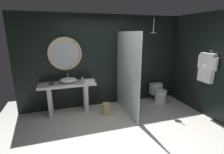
% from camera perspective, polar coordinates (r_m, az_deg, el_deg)
% --- Properties ---
extents(ground_plane, '(5.76, 5.76, 0.00)m').
position_cam_1_polar(ground_plane, '(3.69, 5.82, -19.91)').
color(ground_plane, silver).
extents(back_wall_panel, '(4.80, 0.10, 2.60)m').
position_cam_1_polar(back_wall_panel, '(4.90, -2.63, 5.39)').
color(back_wall_panel, black).
rests_on(back_wall_panel, ground_plane).
extents(side_wall_right, '(0.10, 2.47, 2.60)m').
position_cam_1_polar(side_wall_right, '(5.10, 27.63, 4.10)').
color(side_wall_right, black).
rests_on(side_wall_right, ground_plane).
extents(vanity_counter, '(1.45, 0.51, 0.83)m').
position_cam_1_polar(vanity_counter, '(4.62, -14.73, -5.30)').
color(vanity_counter, silver).
rests_on(vanity_counter, ground_plane).
extents(vessel_sink, '(0.46, 0.37, 0.21)m').
position_cam_1_polar(vessel_sink, '(4.54, -14.63, -1.03)').
color(vessel_sink, white).
rests_on(vessel_sink, vanity_counter).
extents(tumbler_cup, '(0.07, 0.07, 0.11)m').
position_cam_1_polar(tumbler_cup, '(4.58, -10.01, -0.81)').
color(tumbler_cup, silver).
rests_on(tumbler_cup, vanity_counter).
extents(tissue_box, '(0.13, 0.10, 0.07)m').
position_cam_1_polar(tissue_box, '(4.51, -19.89, -1.99)').
color(tissue_box, '#3D3323').
rests_on(tissue_box, vanity_counter).
extents(round_wall_mirror, '(0.88, 0.06, 0.88)m').
position_cam_1_polar(round_wall_mirror, '(4.62, -15.73, 7.63)').
color(round_wall_mirror, '#D6B77F').
extents(shower_glass_panel, '(0.02, 1.48, 2.13)m').
position_cam_1_polar(shower_glass_panel, '(4.34, 5.19, 0.99)').
color(shower_glass_panel, silver).
rests_on(shower_glass_panel, ground_plane).
extents(rain_shower_head, '(0.16, 0.16, 0.41)m').
position_cam_1_polar(rain_shower_head, '(4.95, 13.91, 15.08)').
color(rain_shower_head, '#D6B77F').
extents(hanging_bathrobe, '(0.20, 0.55, 0.79)m').
position_cam_1_polar(hanging_bathrobe, '(4.75, 29.52, 3.01)').
color(hanging_bathrobe, '#D6B77F').
extents(toilet, '(0.37, 0.58, 0.55)m').
position_cam_1_polar(toilet, '(5.44, 15.66, -5.50)').
color(toilet, white).
rests_on(toilet, ground_plane).
extents(waste_bin, '(0.23, 0.23, 0.32)m').
position_cam_1_polar(waste_bin, '(4.52, -1.92, -10.57)').
color(waste_bin, '#D6B77F').
rests_on(waste_bin, ground_plane).
extents(folded_hand_towel, '(0.30, 0.24, 0.08)m').
position_cam_1_polar(folded_hand_towel, '(4.43, -7.59, -1.43)').
color(folded_hand_towel, white).
rests_on(folded_hand_towel, vanity_counter).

